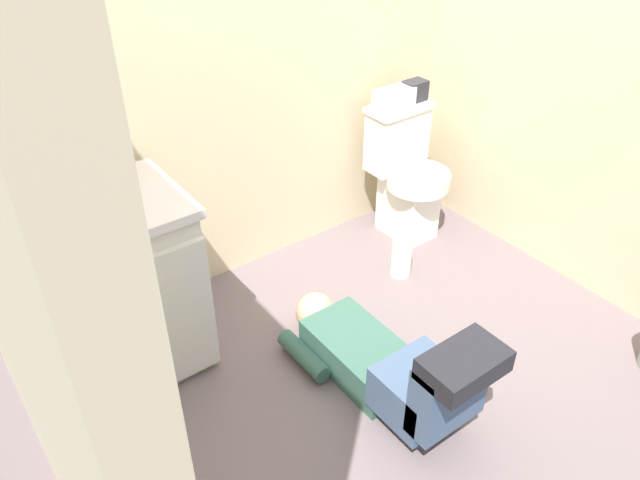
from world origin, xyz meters
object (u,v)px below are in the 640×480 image
vanity_cabinet (123,288)px  bottle_blue (87,181)px  faucet (87,179)px  person_plumber (388,364)px  bottle_amber (57,181)px  toilet (406,174)px  paper_towel_roll (401,257)px  toiletry_bag (415,91)px  tissue_box (394,98)px  bottle_clear (96,176)px  soap_dispenser (38,192)px  bottle_green (124,178)px

vanity_cabinet → bottle_blue: 0.49m
faucet → person_plumber: bearing=-51.5°
person_plumber → bottle_amber: size_ratio=7.46×
toilet → vanity_cabinet: (-1.68, -0.08, 0.05)m
toilet → paper_towel_roll: (-0.30, -0.32, -0.26)m
person_plumber → bottle_amber: (-0.87, 0.98, 0.72)m
toiletry_bag → person_plumber: bearing=-135.9°
toilet → faucet: size_ratio=7.50×
faucet → bottle_blue: size_ratio=0.58×
tissue_box → bottle_clear: bottle_clear is taller
soap_dispenser → bottle_blue: size_ratio=0.96×
toilet → toiletry_bag: bearing=40.8°
bottle_amber → tissue_box: bearing=0.4°
toiletry_bag → bottle_green: 1.68m
bottle_blue → bottle_green: 0.14m
soap_dispenser → toiletry_bag: bearing=1.4°
toiletry_bag → soap_dispenser: soap_dispenser is taller
person_plumber → paper_towel_roll: size_ratio=4.78×
tissue_box → toiletry_bag: toiletry_bag is taller
bottle_blue → bottle_clear: size_ratio=1.20×
faucet → paper_towel_roll: (1.38, -0.38, -0.76)m
soap_dispenser → bottle_green: bearing=-12.2°
bottle_amber → bottle_blue: (0.08, -0.10, 0.01)m
toilet → toiletry_bag: (0.10, 0.09, 0.44)m
person_plumber → soap_dispenser: soap_dispenser is taller
vanity_cabinet → tissue_box: size_ratio=3.73×
toiletry_bag → soap_dispenser: 1.98m
bottle_green → soap_dispenser: bearing=167.8°
toilet → bottle_green: 1.65m
faucet → person_plumber: size_ratio=0.09×
faucet → bottle_blue: 0.09m
tissue_box → bottle_blue: size_ratio=1.28×
tissue_box → bottle_amber: size_ratio=1.54×
person_plumber → bottle_green: size_ratio=9.91×
tissue_box → soap_dispenser: 1.83m
person_plumber → bottle_clear: 1.38m
tissue_box → paper_towel_roll: size_ratio=0.99×
tissue_box → soap_dispenser: (-1.83, -0.05, 0.09)m
vanity_cabinet → bottle_green: size_ratio=7.63×
faucet → paper_towel_roll: size_ratio=0.45×
bottle_amber → paper_towel_roll: size_ratio=0.64×
tissue_box → bottle_amber: 1.75m
faucet → bottle_blue: bearing=-104.7°
toilet → tissue_box: (-0.05, 0.09, 0.43)m
vanity_cabinet → bottle_green: bottle_green is taller
bottle_clear → paper_towel_roll: bearing=-14.3°
tissue_box → bottle_green: bearing=-175.7°
person_plumber → toiletry_bag: size_ratio=8.59×
person_plumber → bottle_blue: bearing=131.8°
toilet → bottle_blue: (-1.71, -0.02, 0.54)m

